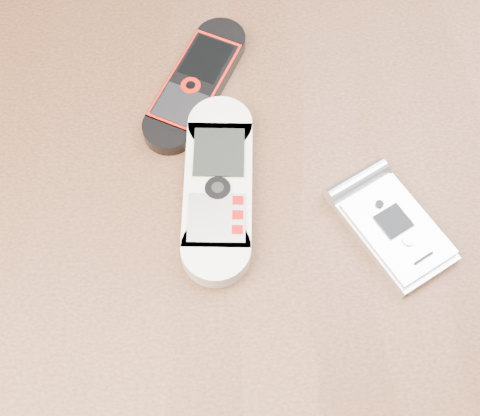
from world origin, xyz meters
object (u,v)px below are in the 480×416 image
(nokia_white, at_px, (218,186))
(nokia_black_red, at_px, (196,83))
(table, at_px, (235,262))
(motorola_razr, at_px, (394,228))

(nokia_white, relative_size, nokia_black_red, 1.12)
(table, xyz_separation_m, motorola_razr, (0.13, -0.02, 0.11))
(table, height_order, nokia_white, nokia_white)
(motorola_razr, bearing_deg, nokia_white, 132.79)
(nokia_black_red, distance_m, motorola_razr, 0.21)
(nokia_white, relative_size, motorola_razr, 1.55)
(nokia_black_red, xyz_separation_m, motorola_razr, (0.15, -0.15, 0.00))
(nokia_black_red, bearing_deg, motorola_razr, -17.34)
(nokia_black_red, relative_size, motorola_razr, 1.38)
(nokia_black_red, height_order, motorola_razr, motorola_razr)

